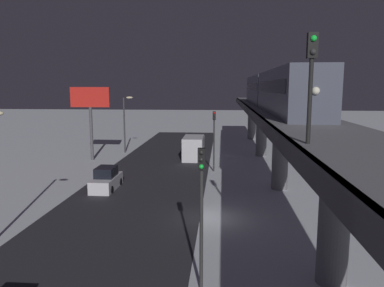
{
  "coord_description": "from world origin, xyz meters",
  "views": [
    {
      "loc": [
        -1.14,
        24.71,
        8.96
      ],
      "look_at": [
        2.24,
        -16.96,
        2.6
      ],
      "focal_mm": 35.09,
      "sensor_mm": 36.0,
      "label": 1
    }
  ],
  "objects_px": {
    "sedan_white": "(106,180)",
    "traffic_light_mid": "(214,132)",
    "rail_signal": "(311,69)",
    "commercial_billboard": "(90,104)",
    "subway_train": "(272,90)",
    "box_truck": "(194,147)",
    "traffic_light_near": "(201,199)"
  },
  "relations": [
    {
      "from": "sedan_white",
      "to": "traffic_light_near",
      "type": "xyz_separation_m",
      "value": [
        -9.3,
        16.01,
        3.41
      ]
    },
    {
      "from": "traffic_light_mid",
      "to": "box_truck",
      "type": "bearing_deg",
      "value": -70.69
    },
    {
      "from": "subway_train",
      "to": "commercial_billboard",
      "type": "height_order",
      "value": "subway_train"
    },
    {
      "from": "subway_train",
      "to": "commercial_billboard",
      "type": "relative_size",
      "value": 4.14
    },
    {
      "from": "traffic_light_near",
      "to": "box_truck",
      "type": "bearing_deg",
      "value": -85.09
    },
    {
      "from": "box_truck",
      "to": "traffic_light_near",
      "type": "distance_m",
      "value": 31.66
    },
    {
      "from": "sedan_white",
      "to": "traffic_light_mid",
      "type": "xyz_separation_m",
      "value": [
        -9.3,
        -7.7,
        3.41
      ]
    },
    {
      "from": "sedan_white",
      "to": "traffic_light_near",
      "type": "height_order",
      "value": "traffic_light_near"
    },
    {
      "from": "traffic_light_mid",
      "to": "commercial_billboard",
      "type": "height_order",
      "value": "commercial_billboard"
    },
    {
      "from": "rail_signal",
      "to": "traffic_light_mid",
      "type": "relative_size",
      "value": 0.62
    },
    {
      "from": "rail_signal",
      "to": "commercial_billboard",
      "type": "height_order",
      "value": "rail_signal"
    },
    {
      "from": "sedan_white",
      "to": "box_truck",
      "type": "xyz_separation_m",
      "value": [
        -6.6,
        -15.4,
        0.56
      ]
    },
    {
      "from": "traffic_light_near",
      "to": "traffic_light_mid",
      "type": "bearing_deg",
      "value": -90.0
    },
    {
      "from": "traffic_light_mid",
      "to": "sedan_white",
      "type": "bearing_deg",
      "value": 39.61
    },
    {
      "from": "rail_signal",
      "to": "box_truck",
      "type": "xyz_separation_m",
      "value": [
        6.72,
        -32.85,
        -8.24
      ]
    },
    {
      "from": "subway_train",
      "to": "sedan_white",
      "type": "distance_m",
      "value": 18.95
    },
    {
      "from": "box_truck",
      "to": "commercial_billboard",
      "type": "height_order",
      "value": "commercial_billboard"
    },
    {
      "from": "subway_train",
      "to": "box_truck",
      "type": "bearing_deg",
      "value": -40.29
    },
    {
      "from": "traffic_light_mid",
      "to": "traffic_light_near",
      "type": "bearing_deg",
      "value": 90.0
    },
    {
      "from": "subway_train",
      "to": "box_truck",
      "type": "relative_size",
      "value": 4.98
    },
    {
      "from": "rail_signal",
      "to": "traffic_light_mid",
      "type": "distance_m",
      "value": 26.03
    },
    {
      "from": "box_truck",
      "to": "traffic_light_near",
      "type": "height_order",
      "value": "traffic_light_near"
    },
    {
      "from": "rail_signal",
      "to": "commercial_billboard",
      "type": "relative_size",
      "value": 0.45
    },
    {
      "from": "subway_train",
      "to": "box_truck",
      "type": "height_order",
      "value": "subway_train"
    },
    {
      "from": "subway_train",
      "to": "sedan_white",
      "type": "relative_size",
      "value": 8.3
    },
    {
      "from": "traffic_light_mid",
      "to": "commercial_billboard",
      "type": "bearing_deg",
      "value": -18.78
    },
    {
      "from": "subway_train",
      "to": "traffic_light_mid",
      "type": "height_order",
      "value": "subway_train"
    },
    {
      "from": "sedan_white",
      "to": "commercial_billboard",
      "type": "distance_m",
      "value": 15.32
    },
    {
      "from": "traffic_light_near",
      "to": "commercial_billboard",
      "type": "distance_m",
      "value": 32.65
    },
    {
      "from": "subway_train",
      "to": "commercial_billboard",
      "type": "xyz_separation_m",
      "value": [
        21.03,
        -4.75,
        -1.81
      ]
    },
    {
      "from": "box_truck",
      "to": "traffic_light_near",
      "type": "bearing_deg",
      "value": 94.91
    },
    {
      "from": "subway_train",
      "to": "commercial_billboard",
      "type": "bearing_deg",
      "value": -12.73
    }
  ]
}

